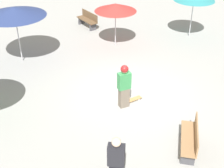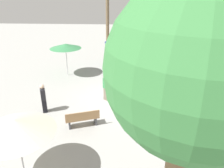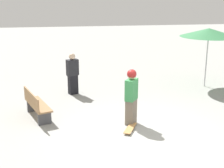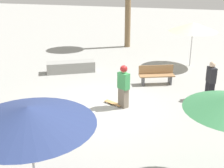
{
  "view_description": "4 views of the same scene",
  "coord_description": "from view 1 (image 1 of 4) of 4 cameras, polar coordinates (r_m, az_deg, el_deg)",
  "views": [
    {
      "loc": [
        -4.52,
        8.92,
        6.64
      ],
      "look_at": [
        0.45,
        0.62,
        0.68
      ],
      "focal_mm": 50.0,
      "sensor_mm": 36.0,
      "label": 1
    },
    {
      "loc": [
        -11.64,
        -0.19,
        6.06
      ],
      "look_at": [
        -0.25,
        0.47,
        1.08
      ],
      "focal_mm": 35.0,
      "sensor_mm": 36.0,
      "label": 2
    },
    {
      "loc": [
        -2.12,
        -7.63,
        3.73
      ],
      "look_at": [
        -0.72,
        0.65,
        1.3
      ],
      "focal_mm": 50.0,
      "sensor_mm": 36.0,
      "label": 3
    },
    {
      "loc": [
        10.54,
        2.94,
        5.09
      ],
      "look_at": [
        -0.09,
        0.33,
        0.92
      ],
      "focal_mm": 50.0,
      "sensor_mm": 36.0,
      "label": 4
    }
  ],
  "objects": [
    {
      "name": "shade_umbrella_red",
      "position": [
        15.28,
        0.65,
        13.85
      ],
      "size": [
        2.03,
        2.03,
        2.15
      ],
      "color": "#B7B7BC",
      "rests_on": "ground_plane"
    },
    {
      "name": "bench_far",
      "position": [
        18.24,
        -4.45,
        11.64
      ],
      "size": [
        1.64,
        1.05,
        0.85
      ],
      "rotation": [
        0.0,
        0.0,
        5.87
      ],
      "color": "#47474C",
      "rests_on": "ground_plane"
    },
    {
      "name": "bench_near",
      "position": [
        9.65,
        14.19,
        -9.63
      ],
      "size": [
        0.94,
        1.66,
        0.85
      ],
      "rotation": [
        0.0,
        0.0,
        5.05
      ],
      "color": "#47474C",
      "rests_on": "ground_plane"
    },
    {
      "name": "bystander_watching",
      "position": [
        8.16,
        0.76,
        -14.1
      ],
      "size": [
        0.49,
        0.39,
        1.59
      ],
      "rotation": [
        0.0,
        0.0,
        0.4
      ],
      "color": "black",
      "rests_on": "ground_plane"
    },
    {
      "name": "shade_umbrella_navy",
      "position": [
        14.15,
        -17.45,
        12.54
      ],
      "size": [
        2.7,
        2.7,
        2.54
      ],
      "color": "#B7B7BC",
      "rests_on": "ground_plane"
    },
    {
      "name": "skater_main",
      "position": [
        10.9,
        2.23,
        -0.15
      ],
      "size": [
        0.46,
        0.5,
        1.67
      ],
      "rotation": [
        0.0,
        0.0,
        4.1
      ],
      "color": "#726656",
      "rests_on": "ground_plane"
    },
    {
      "name": "ground_plane",
      "position": [
        12.01,
        3.35,
        -1.99
      ],
      "size": [
        60.0,
        60.0,
        0.0
      ],
      "primitive_type": "plane",
      "color": "#9E9E99"
    },
    {
      "name": "skateboard",
      "position": [
        11.63,
        3.67,
        -2.89
      ],
      "size": [
        0.55,
        0.8,
        0.07
      ],
      "rotation": [
        0.0,
        0.0,
        4.23
      ],
      "color": "#B7844C",
      "rests_on": "ground_plane"
    }
  ]
}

